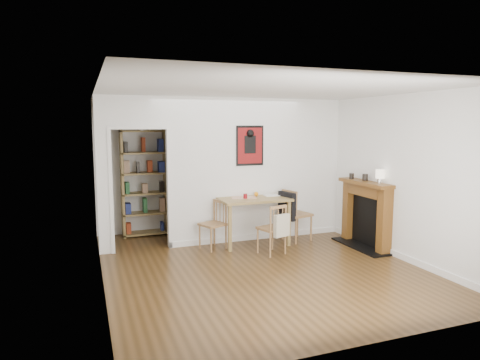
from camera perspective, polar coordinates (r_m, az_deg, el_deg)
name	(u,v)px	position (r m, az deg, el deg)	size (l,w,h in m)	color
ground	(257,264)	(6.68, 2.31, -11.18)	(5.20, 5.20, 0.00)	brown
room_shell	(234,171)	(7.66, -0.80, 1.19)	(5.20, 5.20, 5.20)	white
dining_table	(253,203)	(7.61, 1.74, -3.11)	(1.23, 0.78, 0.84)	olive
chair_left	(213,225)	(7.39, -3.66, -5.99)	(0.54, 0.54, 0.84)	#A5724D
chair_right	(296,214)	(7.92, 7.48, -4.54)	(0.63, 0.58, 0.96)	#A5724D
chair_front	(272,229)	(7.10, 4.30, -6.49)	(0.52, 0.55, 0.84)	#A5724D
bookshelf	(144,183)	(8.39, -12.63, -0.43)	(0.86, 0.34, 2.05)	olive
fireplace	(366,212)	(7.78, 16.50, -4.11)	(0.45, 1.25, 1.16)	brown
red_glass	(245,196)	(7.47, 0.71, -2.18)	(0.07, 0.07, 0.09)	maroon
orange_fruit	(256,194)	(7.74, 2.18, -1.89)	(0.08, 0.08, 0.08)	orange
placemat	(244,197)	(7.60, 0.52, -2.34)	(0.43, 0.33, 0.00)	beige
notebook	(272,195)	(7.81, 4.23, -2.06)	(0.27, 0.19, 0.01)	white
mantel_lamp	(380,175)	(7.40, 18.17, 0.66)	(0.15, 0.15, 0.23)	silver
ceramic_jar_a	(365,177)	(7.73, 16.34, 0.35)	(0.10, 0.10, 0.12)	black
ceramic_jar_b	(352,176)	(7.90, 14.66, 0.51)	(0.08, 0.08, 0.11)	black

